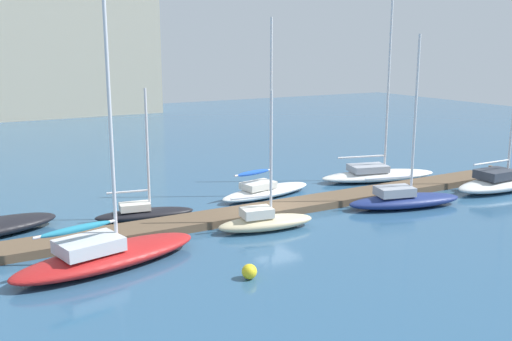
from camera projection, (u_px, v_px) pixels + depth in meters
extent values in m
plane|color=#2D567A|center=(274.00, 213.00, 32.13)|extent=(120.00, 120.00, 0.00)
cube|color=brown|center=(274.00, 209.00, 32.09)|extent=(33.80, 2.10, 0.40)
cylinder|color=brown|center=(490.00, 174.00, 39.22)|extent=(0.28, 0.28, 1.09)
ellipsoid|color=#B21E1E|center=(108.00, 257.00, 24.31)|extent=(8.59, 4.22, 0.84)
cube|color=silver|center=(89.00, 245.00, 23.63)|extent=(2.79, 2.26, 0.55)
cylinder|color=silver|center=(110.00, 126.00, 23.42)|extent=(0.15, 0.15, 10.08)
cylinder|color=silver|center=(76.00, 229.00, 23.14)|extent=(3.41, 0.84, 0.12)
ellipsoid|color=teal|center=(76.00, 229.00, 23.14)|extent=(3.12, 1.00, 0.28)
ellipsoid|color=black|center=(145.00, 214.00, 30.84)|extent=(5.36, 2.32, 0.57)
cube|color=silver|center=(135.00, 206.00, 30.57)|extent=(1.71, 1.25, 0.37)
cylinder|color=silver|center=(147.00, 150.00, 30.18)|extent=(0.13, 0.13, 6.35)
cylinder|color=silver|center=(128.00, 192.00, 30.29)|extent=(2.16, 0.50, 0.10)
ellipsoid|color=beige|center=(266.00, 223.00, 29.09)|extent=(5.18, 2.26, 0.72)
cube|color=silver|center=(257.00, 213.00, 28.78)|extent=(1.64, 1.30, 0.47)
cylinder|color=silver|center=(271.00, 154.00, 28.44)|extent=(0.13, 0.13, 6.23)
cylinder|color=silver|center=(251.00, 197.00, 28.50)|extent=(2.10, 0.40, 0.10)
ellipsoid|color=white|center=(266.00, 192.00, 35.46)|extent=(6.80, 2.96, 0.61)
cube|color=silver|center=(258.00, 185.00, 34.94)|extent=(2.17, 1.61, 0.40)
cylinder|color=silver|center=(271.00, 104.00, 34.53)|extent=(0.14, 0.14, 10.01)
cylinder|color=silver|center=(253.00, 173.00, 34.51)|extent=(2.74, 0.60, 0.11)
ellipsoid|color=blue|center=(253.00, 173.00, 34.51)|extent=(2.51, 0.79, 0.28)
ellipsoid|color=navy|center=(405.00, 201.00, 33.07)|extent=(7.11, 3.50, 0.76)
cube|color=#9EA3AD|center=(395.00, 191.00, 32.76)|extent=(2.32, 1.80, 0.49)
cylinder|color=silver|center=(415.00, 116.00, 32.14)|extent=(0.14, 0.14, 8.88)
cylinder|color=silver|center=(389.00, 178.00, 32.48)|extent=(2.82, 0.79, 0.11)
ellipsoid|color=white|center=(379.00, 176.00, 39.63)|extent=(8.55, 4.28, 0.68)
cube|color=#9EA3AD|center=(368.00, 168.00, 39.29)|extent=(2.79, 2.20, 0.44)
cylinder|color=silver|center=(389.00, 79.00, 38.35)|extent=(0.15, 0.15, 12.37)
cylinder|color=silver|center=(362.00, 157.00, 38.98)|extent=(3.38, 0.95, 0.12)
ellipsoid|color=white|center=(503.00, 183.00, 37.04)|extent=(7.62, 2.39, 0.84)
cube|color=#333842|center=(496.00, 174.00, 36.52)|extent=(2.29, 1.67, 0.55)
cylinder|color=silver|center=(492.00, 162.00, 36.13)|extent=(3.20, 0.12, 0.12)
sphere|color=yellow|center=(249.00, 272.00, 23.01)|extent=(0.61, 0.61, 0.61)
cube|color=#BCB299|center=(55.00, 41.00, 75.68)|extent=(24.72, 11.74, 19.03)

